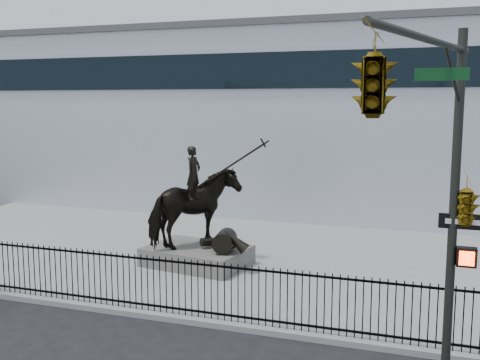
% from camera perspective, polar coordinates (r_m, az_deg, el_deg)
% --- Properties ---
extents(ground, '(120.00, 120.00, 0.00)m').
position_cam_1_polar(ground, '(14.31, -10.34, -15.33)').
color(ground, black).
rests_on(ground, ground).
extents(plaza, '(30.00, 12.00, 0.15)m').
position_cam_1_polar(plaza, '(20.32, -0.61, -7.89)').
color(plaza, gray).
rests_on(plaza, ground).
extents(building, '(44.00, 14.00, 9.00)m').
position_cam_1_polar(building, '(32.12, 7.17, 5.90)').
color(building, silver).
rests_on(building, ground).
extents(picket_fence, '(22.10, 0.10, 1.50)m').
position_cam_1_polar(picket_fence, '(15.02, -8.07, -10.45)').
color(picket_fence, black).
rests_on(picket_fence, plaza).
extents(statue_plinth, '(3.61, 2.76, 0.62)m').
position_cam_1_polar(statue_plinth, '(19.17, -4.39, -7.70)').
color(statue_plinth, '#575450').
rests_on(statue_plinth, plaza).
extents(equestrian_statue, '(4.18, 2.93, 3.58)m').
position_cam_1_polar(equestrian_statue, '(18.77, -4.28, -3.01)').
color(equestrian_statue, black).
rests_on(equestrian_statue, statue_plinth).
extents(traffic_signal_right, '(2.17, 6.86, 7.00)m').
position_cam_1_polar(traffic_signal_right, '(9.46, 18.47, 2.83)').
color(traffic_signal_right, black).
rests_on(traffic_signal_right, ground).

